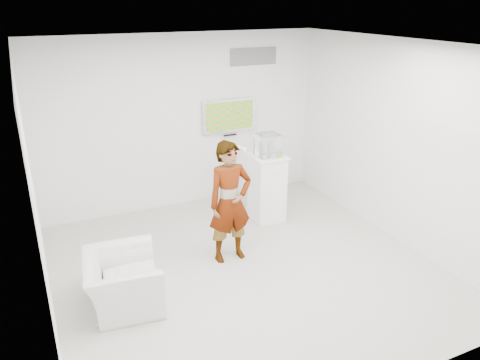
{
  "coord_description": "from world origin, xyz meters",
  "views": [
    {
      "loc": [
        -2.46,
        -5.07,
        3.51
      ],
      "look_at": [
        0.2,
        0.6,
        1.07
      ],
      "focal_mm": 35.0,
      "sensor_mm": 36.0,
      "label": 1
    }
  ],
  "objects_px": {
    "person": "(230,202)",
    "pedestal": "(267,188)",
    "tv": "(229,116)",
    "floor_uplight": "(279,182)",
    "armchair": "(123,281)"
  },
  "relations": [
    {
      "from": "tv",
      "to": "person",
      "type": "bearing_deg",
      "value": -113.65
    },
    {
      "from": "person",
      "to": "floor_uplight",
      "type": "bearing_deg",
      "value": 44.38
    },
    {
      "from": "armchair",
      "to": "pedestal",
      "type": "xyz_separation_m",
      "value": [
        2.71,
        1.38,
        0.24
      ]
    },
    {
      "from": "tv",
      "to": "pedestal",
      "type": "distance_m",
      "value": 1.55
    },
    {
      "from": "pedestal",
      "to": "floor_uplight",
      "type": "height_order",
      "value": "pedestal"
    },
    {
      "from": "person",
      "to": "armchair",
      "type": "distance_m",
      "value": 1.78
    },
    {
      "from": "tv",
      "to": "pedestal",
      "type": "xyz_separation_m",
      "value": [
        0.16,
        -1.19,
        -0.99
      ]
    },
    {
      "from": "pedestal",
      "to": "tv",
      "type": "bearing_deg",
      "value": 97.67
    },
    {
      "from": "pedestal",
      "to": "armchair",
      "type": "bearing_deg",
      "value": -153.0
    },
    {
      "from": "tv",
      "to": "floor_uplight",
      "type": "distance_m",
      "value": 1.73
    },
    {
      "from": "person",
      "to": "pedestal",
      "type": "distance_m",
      "value": 1.45
    },
    {
      "from": "armchair",
      "to": "floor_uplight",
      "type": "xyz_separation_m",
      "value": [
        3.56,
        2.44,
        -0.17
      ]
    },
    {
      "from": "armchair",
      "to": "pedestal",
      "type": "bearing_deg",
      "value": -56.46
    },
    {
      "from": "tv",
      "to": "floor_uplight",
      "type": "bearing_deg",
      "value": -7.24
    },
    {
      "from": "tv",
      "to": "person",
      "type": "distance_m",
      "value": 2.39
    }
  ]
}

